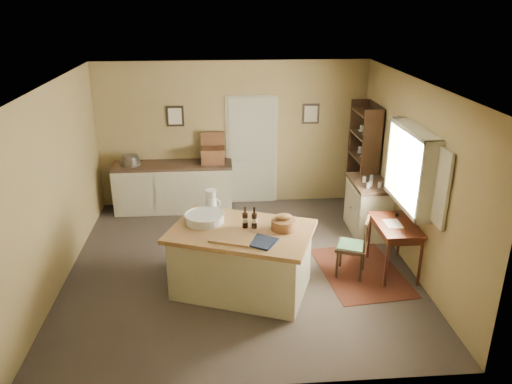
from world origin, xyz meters
TOP-DOWN VIEW (x-y plane):
  - ground at (0.00, 0.00)m, footprint 5.00×5.00m
  - wall_back at (0.00, 2.50)m, footprint 5.00×0.10m
  - wall_front at (0.00, -2.50)m, footprint 5.00×0.10m
  - wall_left at (-2.50, 0.00)m, footprint 0.10×5.00m
  - wall_right at (2.50, 0.00)m, footprint 0.10×5.00m
  - ceiling at (0.00, 0.00)m, footprint 5.00×5.00m
  - door at (0.35, 2.47)m, footprint 0.97×0.06m
  - framed_prints at (0.20, 2.48)m, footprint 2.82×0.02m
  - window at (2.42, -0.20)m, footprint 0.25×1.99m
  - work_island at (-0.02, -0.65)m, footprint 2.13×1.75m
  - sideboard at (-1.12, 2.20)m, footprint 2.18×0.62m
  - rug at (1.75, -0.34)m, footprint 1.26×1.71m
  - writing_desk at (2.20, -0.34)m, footprint 0.55×0.90m
  - desk_chair at (1.57, -0.38)m, footprint 0.54×0.54m
  - right_cabinet at (2.20, 0.99)m, footprint 0.56×1.01m
  - shelving_unit at (2.35, 1.79)m, footprint 0.34×0.91m

SIDE VIEW (x-z plane):
  - ground at x=0.00m, z-range 0.00..0.00m
  - rug at x=1.75m, z-range 0.00..0.01m
  - desk_chair at x=1.57m, z-range 0.00..0.88m
  - right_cabinet at x=2.20m, z-range -0.04..0.95m
  - sideboard at x=-1.12m, z-range -0.11..1.07m
  - work_island at x=-0.02m, z-range -0.12..1.08m
  - writing_desk at x=2.20m, z-range 0.26..1.08m
  - shelving_unit at x=2.35m, z-range 0.00..2.03m
  - door at x=0.35m, z-range 0.00..2.11m
  - wall_back at x=0.00m, z-range 0.00..2.70m
  - wall_front at x=0.00m, z-range 0.00..2.70m
  - wall_left at x=-2.50m, z-range 0.00..2.70m
  - wall_right at x=2.50m, z-range 0.00..2.70m
  - window at x=2.42m, z-range 0.99..2.11m
  - framed_prints at x=0.20m, z-range 1.53..1.91m
  - ceiling at x=0.00m, z-range 2.70..2.70m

